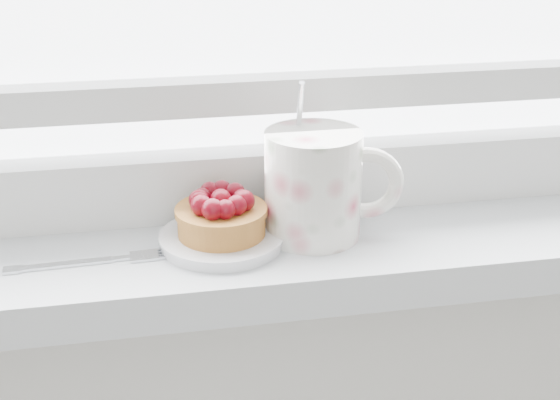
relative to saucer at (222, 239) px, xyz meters
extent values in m
cube|color=silver|center=(0.02, 0.01, -0.03)|extent=(1.60, 0.20, 0.04)
cube|color=silver|center=(0.02, 0.08, 0.03)|extent=(1.30, 0.05, 0.07)
cube|color=silver|center=(0.02, 0.08, 0.12)|extent=(1.30, 0.04, 0.04)
cylinder|color=silver|center=(0.00, 0.00, 0.00)|extent=(0.12, 0.12, 0.01)
cylinder|color=#965920|center=(0.00, 0.00, 0.02)|extent=(0.09, 0.09, 0.03)
cylinder|color=#965920|center=(0.00, 0.00, 0.03)|extent=(0.09, 0.09, 0.01)
sphere|color=#410007|center=(0.00, 0.00, 0.04)|extent=(0.02, 0.02, 0.02)
sphere|color=#410007|center=(0.02, 0.00, 0.04)|extent=(0.02, 0.02, 0.02)
sphere|color=#410007|center=(0.02, 0.02, 0.04)|extent=(0.02, 0.02, 0.02)
sphere|color=#410007|center=(0.00, 0.02, 0.04)|extent=(0.02, 0.02, 0.02)
sphere|color=#410007|center=(-0.01, 0.02, 0.04)|extent=(0.02, 0.02, 0.02)
sphere|color=#410007|center=(-0.02, 0.01, 0.04)|extent=(0.02, 0.02, 0.02)
sphere|color=#410007|center=(-0.02, 0.00, 0.04)|extent=(0.02, 0.02, 0.02)
sphere|color=#410007|center=(-0.02, -0.01, 0.04)|extent=(0.02, 0.02, 0.02)
sphere|color=#410007|center=(-0.01, -0.02, 0.04)|extent=(0.02, 0.02, 0.02)
sphere|color=#410007|center=(0.00, -0.02, 0.04)|extent=(0.02, 0.02, 0.02)
sphere|color=#410007|center=(0.01, -0.02, 0.04)|extent=(0.02, 0.02, 0.02)
sphere|color=#410007|center=(0.02, -0.01, 0.04)|extent=(0.02, 0.02, 0.02)
cylinder|color=silver|center=(0.09, 0.01, 0.05)|extent=(0.11, 0.11, 0.11)
cylinder|color=black|center=(0.09, 0.01, 0.10)|extent=(0.08, 0.08, 0.01)
torus|color=silver|center=(0.14, 0.00, 0.05)|extent=(0.08, 0.03, 0.07)
cylinder|color=silver|center=(0.08, 0.03, 0.12)|extent=(0.01, 0.03, 0.07)
cube|color=silver|center=(-0.15, -0.02, 0.00)|extent=(0.09, 0.01, 0.00)
cube|color=silver|center=(-0.20, -0.02, 0.00)|extent=(0.02, 0.01, 0.00)
cube|color=silver|center=(-0.10, -0.01, 0.00)|extent=(0.02, 0.01, 0.00)
cube|color=silver|center=(-0.08, -0.01, 0.00)|extent=(0.03, 0.02, 0.00)
cube|color=silver|center=(-0.05, -0.02, 0.00)|extent=(0.03, 0.00, 0.00)
cube|color=silver|center=(-0.05, -0.01, 0.00)|extent=(0.03, 0.00, 0.00)
cube|color=silver|center=(-0.05, -0.01, 0.00)|extent=(0.03, 0.00, 0.00)
cube|color=silver|center=(-0.05, 0.00, 0.00)|extent=(0.03, 0.00, 0.00)
camera|label=1|loc=(-0.07, -0.69, 0.34)|focal=50.00mm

